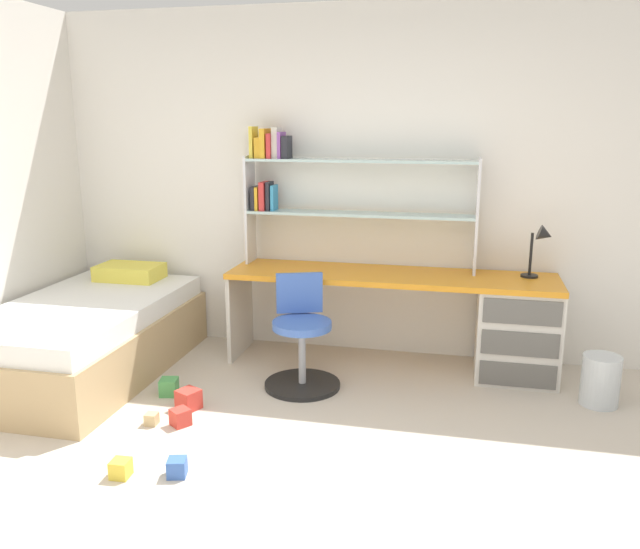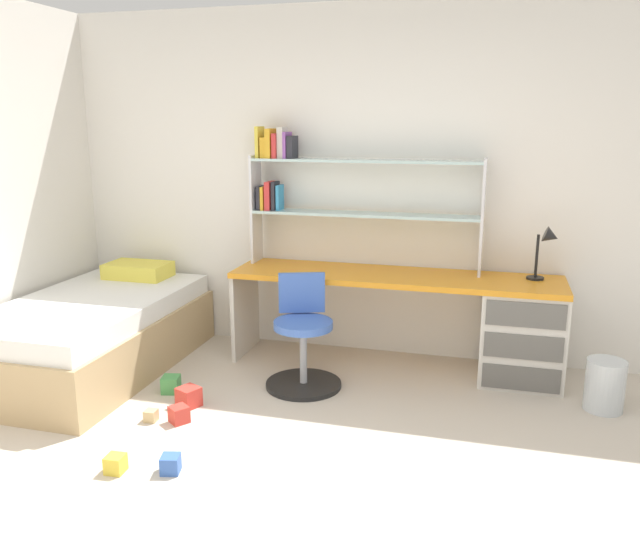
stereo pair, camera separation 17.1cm
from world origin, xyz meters
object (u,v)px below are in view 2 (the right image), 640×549
at_px(bookshelf_hutch, 332,184).
at_px(toy_block_blue_2, 171,464).
at_px(toy_block_red_4, 179,414).
at_px(desk, 484,321).
at_px(bed_platform, 93,334).
at_px(toy_block_natural_3, 151,416).
at_px(desk_lamp, 547,245).
at_px(waste_bin, 605,385).
at_px(toy_block_red_5, 189,397).
at_px(swivel_chair, 303,344).
at_px(toy_block_yellow_0, 115,464).
at_px(toy_block_green_1, 171,384).

height_order(bookshelf_hutch, toy_block_blue_2, bookshelf_hutch).
height_order(toy_block_blue_2, toy_block_red_4, toy_block_red_4).
height_order(desk, bed_platform, desk).
distance_m(bookshelf_hutch, toy_block_natural_3, 2.08).
bearing_deg(desk, desk_lamp, 11.70).
bearing_deg(toy_block_natural_3, waste_bin, 18.61).
bearing_deg(toy_block_red_5, bookshelf_hutch, 62.22).
bearing_deg(toy_block_red_4, desk_lamp, 32.04).
relative_size(bed_platform, toy_block_red_5, 14.71).
bearing_deg(toy_block_natural_3, swivel_chair, 46.59).
distance_m(bed_platform, toy_block_yellow_0, 1.57).
xyz_separation_m(swivel_chair, toy_block_natural_3, (-0.73, -0.78, -0.26)).
bearing_deg(bed_platform, toy_block_blue_2, -43.07).
height_order(bed_platform, toy_block_green_1, bed_platform).
distance_m(bookshelf_hutch, toy_block_green_1, 1.84).
distance_m(bookshelf_hutch, toy_block_red_5, 1.85).
relative_size(bed_platform, toy_block_blue_2, 19.71).
xyz_separation_m(bookshelf_hutch, toy_block_yellow_0, (-0.64, -2.02, -1.27)).
xyz_separation_m(desk, toy_block_yellow_0, (-1.79, -1.85, -0.36)).
height_order(bookshelf_hutch, toy_block_red_4, bookshelf_hutch).
height_order(bed_platform, waste_bin, bed_platform).
height_order(toy_block_natural_3, toy_block_red_5, toy_block_red_5).
bearing_deg(waste_bin, toy_block_yellow_0, -150.06).
bearing_deg(bed_platform, desk, 12.88).
height_order(waste_bin, toy_block_green_1, waste_bin).
bearing_deg(waste_bin, desk, 153.27).
relative_size(waste_bin, toy_block_green_1, 2.92).
xyz_separation_m(bookshelf_hutch, waste_bin, (1.91, -0.55, -1.16)).
xyz_separation_m(toy_block_green_1, toy_block_blue_2, (0.49, -0.92, -0.01)).
bearing_deg(toy_block_green_1, toy_block_blue_2, -62.00).
xyz_separation_m(toy_block_yellow_0, toy_block_red_5, (0.01, 0.82, 0.02)).
relative_size(bookshelf_hutch, toy_block_yellow_0, 18.45).
height_order(desk_lamp, toy_block_green_1, desk_lamp).
bearing_deg(swivel_chair, waste_bin, 3.69).
bearing_deg(bed_platform, swivel_chair, 4.41).
distance_m(desk_lamp, toy_block_red_4, 2.67).
bearing_deg(toy_block_blue_2, bookshelf_hutch, 79.49).
bearing_deg(toy_block_green_1, desk_lamp, 21.58).
relative_size(desk_lamp, waste_bin, 1.17).
relative_size(desk, swivel_chair, 3.11).
bearing_deg(toy_block_red_4, toy_block_natural_3, -169.76).
height_order(waste_bin, toy_block_yellow_0, waste_bin).
xyz_separation_m(toy_block_yellow_0, toy_block_red_4, (0.05, 0.60, 0.00)).
height_order(swivel_chair, toy_block_red_4, swivel_chair).
bearing_deg(toy_block_yellow_0, waste_bin, 29.94).
relative_size(bed_platform, waste_bin, 5.67).
height_order(bed_platform, toy_block_red_5, bed_platform).
height_order(toy_block_yellow_0, toy_block_red_5, toy_block_red_5).
xyz_separation_m(bed_platform, toy_block_blue_2, (1.23, -1.15, -0.22)).
xyz_separation_m(toy_block_natural_3, toy_block_red_5, (0.13, 0.25, 0.03)).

